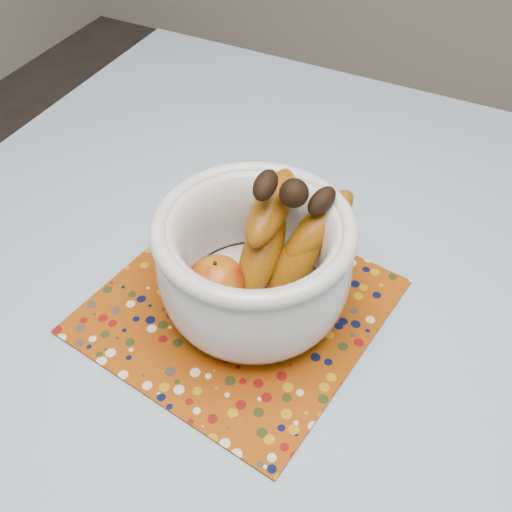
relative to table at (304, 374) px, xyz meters
name	(u,v)px	position (x,y,z in m)	size (l,w,h in m)	color
table	(304,374)	(0.00, 0.00, 0.00)	(1.20, 1.20, 0.75)	brown
tablecloth	(308,338)	(0.00, 0.00, 0.08)	(1.32, 1.32, 0.01)	#6186A1
placemat	(238,306)	(-0.10, 0.00, 0.09)	(0.35, 0.35, 0.00)	#893807
fruit_bowl	(264,255)	(-0.08, 0.02, 0.18)	(0.26, 0.27, 0.20)	silver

